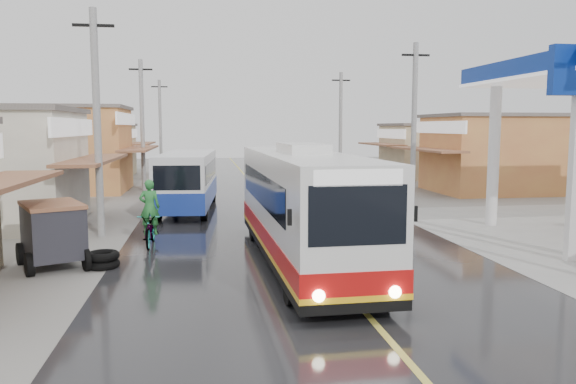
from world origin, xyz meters
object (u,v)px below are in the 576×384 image
(coach_bus, at_px, (302,206))
(second_bus, at_px, (188,180))
(cyclist, at_px, (151,224))
(tyre_stack, at_px, (103,260))
(tricycle_near, at_px, (52,231))

(coach_bus, relative_size, second_bus, 1.33)
(coach_bus, relative_size, cyclist, 4.95)
(second_bus, bearing_deg, tyre_stack, -96.52)
(cyclist, height_order, tricycle_near, cyclist)
(second_bus, height_order, tricycle_near, second_bus)
(tricycle_near, relative_size, tyre_stack, 2.85)
(tricycle_near, height_order, tyre_stack, tricycle_near)
(tyre_stack, bearing_deg, tricycle_near, 166.52)
(cyclist, xyz_separation_m, tyre_stack, (-1.07, -2.77, -0.50))
(cyclist, distance_m, tricycle_near, 3.47)
(second_bus, xyz_separation_m, tyre_stack, (-2.09, -10.65, -1.22))
(second_bus, distance_m, tyre_stack, 10.92)
(tricycle_near, bearing_deg, cyclist, 20.04)
(second_bus, relative_size, cyclist, 3.71)
(coach_bus, bearing_deg, cyclist, 145.88)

